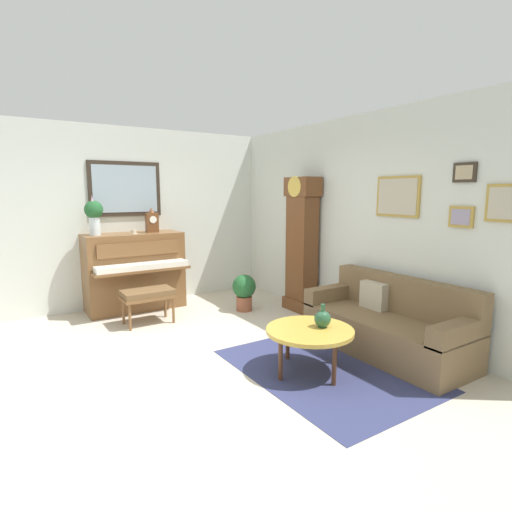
{
  "coord_description": "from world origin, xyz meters",
  "views": [
    {
      "loc": [
        3.92,
        -1.7,
        1.81
      ],
      "look_at": [
        -0.29,
        1.0,
        1.01
      ],
      "focal_mm": 28.36,
      "sensor_mm": 36.0,
      "label": 1
    }
  ],
  "objects_px": {
    "green_jug": "(323,319)",
    "potted_plant": "(244,290)",
    "flower_vase": "(94,214)",
    "teacup": "(134,232)",
    "mantel_clock": "(152,221)",
    "piano": "(135,271)",
    "couch": "(388,325)",
    "grandfather_clock": "(302,248)",
    "piano_bench": "(148,295)",
    "coffee_table": "(310,332)"
  },
  "relations": [
    {
      "from": "piano_bench",
      "to": "teacup",
      "type": "distance_m",
      "value": 1.07
    },
    {
      "from": "green_jug",
      "to": "potted_plant",
      "type": "xyz_separation_m",
      "value": [
        -2.22,
        0.41,
        -0.22
      ]
    },
    {
      "from": "mantel_clock",
      "to": "flower_vase",
      "type": "height_order",
      "value": "flower_vase"
    },
    {
      "from": "grandfather_clock",
      "to": "coffee_table",
      "type": "xyz_separation_m",
      "value": [
        1.76,
        -1.31,
        -0.55
      ]
    },
    {
      "from": "piano",
      "to": "grandfather_clock",
      "type": "relative_size",
      "value": 0.71
    },
    {
      "from": "piano",
      "to": "flower_vase",
      "type": "distance_m",
      "value": 1.05
    },
    {
      "from": "piano_bench",
      "to": "grandfather_clock",
      "type": "xyz_separation_m",
      "value": [
        0.61,
        2.2,
        0.56
      ]
    },
    {
      "from": "piano_bench",
      "to": "green_jug",
      "type": "distance_m",
      "value": 2.61
    },
    {
      "from": "grandfather_clock",
      "to": "flower_vase",
      "type": "relative_size",
      "value": 3.5
    },
    {
      "from": "green_jug",
      "to": "potted_plant",
      "type": "relative_size",
      "value": 0.43
    },
    {
      "from": "green_jug",
      "to": "couch",
      "type": "bearing_deg",
      "value": 87.2
    },
    {
      "from": "teacup",
      "to": "green_jug",
      "type": "relative_size",
      "value": 0.48
    },
    {
      "from": "couch",
      "to": "coffee_table",
      "type": "xyz_separation_m",
      "value": [
        -0.08,
        -1.09,
        0.11
      ]
    },
    {
      "from": "piano",
      "to": "flower_vase",
      "type": "relative_size",
      "value": 2.48
    },
    {
      "from": "teacup",
      "to": "couch",
      "type": "bearing_deg",
      "value": 31.49
    },
    {
      "from": "teacup",
      "to": "piano_bench",
      "type": "bearing_deg",
      "value": -4.07
    },
    {
      "from": "piano_bench",
      "to": "potted_plant",
      "type": "bearing_deg",
      "value": 82.9
    },
    {
      "from": "teacup",
      "to": "flower_vase",
      "type": "bearing_deg",
      "value": -100.46
    },
    {
      "from": "mantel_clock",
      "to": "teacup",
      "type": "distance_m",
      "value": 0.36
    },
    {
      "from": "teacup",
      "to": "piano",
      "type": "bearing_deg",
      "value": 171.3
    },
    {
      "from": "mantel_clock",
      "to": "potted_plant",
      "type": "bearing_deg",
      "value": 47.3
    },
    {
      "from": "mantel_clock",
      "to": "couch",
      "type": "bearing_deg",
      "value": 26.44
    },
    {
      "from": "piano",
      "to": "teacup",
      "type": "xyz_separation_m",
      "value": [
        0.1,
        -0.02,
        0.61
      ]
    },
    {
      "from": "teacup",
      "to": "potted_plant",
      "type": "distance_m",
      "value": 1.87
    },
    {
      "from": "piano",
      "to": "potted_plant",
      "type": "relative_size",
      "value": 2.57
    },
    {
      "from": "flower_vase",
      "to": "teacup",
      "type": "xyz_separation_m",
      "value": [
        0.1,
        0.53,
        -0.29
      ]
    },
    {
      "from": "piano_bench",
      "to": "coffee_table",
      "type": "height_order",
      "value": "piano_bench"
    },
    {
      "from": "couch",
      "to": "piano",
      "type": "bearing_deg",
      "value": -149.49
    },
    {
      "from": "mantel_clock",
      "to": "piano",
      "type": "bearing_deg",
      "value": -90.35
    },
    {
      "from": "piano_bench",
      "to": "grandfather_clock",
      "type": "bearing_deg",
      "value": 74.48
    },
    {
      "from": "grandfather_clock",
      "to": "piano",
      "type": "bearing_deg",
      "value": -123.67
    },
    {
      "from": "couch",
      "to": "green_jug",
      "type": "distance_m",
      "value": 0.98
    },
    {
      "from": "piano",
      "to": "piano_bench",
      "type": "distance_m",
      "value": 0.84
    },
    {
      "from": "mantel_clock",
      "to": "potted_plant",
      "type": "xyz_separation_m",
      "value": [
        0.99,
        1.07,
        -1.03
      ]
    },
    {
      "from": "piano_bench",
      "to": "green_jug",
      "type": "height_order",
      "value": "green_jug"
    },
    {
      "from": "piano",
      "to": "couch",
      "type": "distance_m",
      "value": 3.79
    },
    {
      "from": "piano_bench",
      "to": "coffee_table",
      "type": "xyz_separation_m",
      "value": [
        2.37,
        0.89,
        0.01
      ]
    },
    {
      "from": "grandfather_clock",
      "to": "couch",
      "type": "height_order",
      "value": "grandfather_clock"
    },
    {
      "from": "couch",
      "to": "teacup",
      "type": "xyz_separation_m",
      "value": [
        -3.15,
        -1.93,
        0.89
      ]
    },
    {
      "from": "coffee_table",
      "to": "potted_plant",
      "type": "height_order",
      "value": "potted_plant"
    },
    {
      "from": "couch",
      "to": "coffee_table",
      "type": "distance_m",
      "value": 1.1
    },
    {
      "from": "piano",
      "to": "green_jug",
      "type": "relative_size",
      "value": 6.0
    },
    {
      "from": "piano",
      "to": "grandfather_clock",
      "type": "height_order",
      "value": "grandfather_clock"
    },
    {
      "from": "potted_plant",
      "to": "grandfather_clock",
      "type": "bearing_deg",
      "value": 60.49
    },
    {
      "from": "piano",
      "to": "teacup",
      "type": "distance_m",
      "value": 0.62
    },
    {
      "from": "piano",
      "to": "couch",
      "type": "xyz_separation_m",
      "value": [
        3.25,
        1.92,
        -0.29
      ]
    },
    {
      "from": "piano",
      "to": "piano_bench",
      "type": "height_order",
      "value": "piano"
    },
    {
      "from": "couch",
      "to": "teacup",
      "type": "bearing_deg",
      "value": -148.51
    },
    {
      "from": "flower_vase",
      "to": "potted_plant",
      "type": "xyz_separation_m",
      "value": [
        0.99,
        1.91,
        -1.18
      ]
    },
    {
      "from": "piano",
      "to": "couch",
      "type": "height_order",
      "value": "piano"
    }
  ]
}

